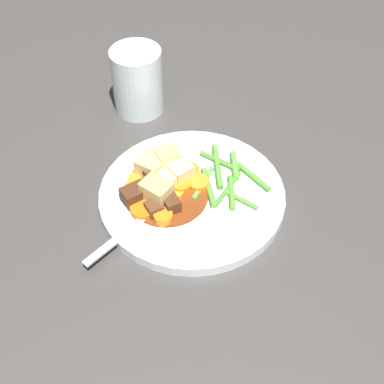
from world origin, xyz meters
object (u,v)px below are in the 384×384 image
dinner_plate (192,196)px  meat_chunk_4 (154,177)px  meat_chunk_3 (135,196)px  potato_chunk_0 (178,172)px  water_glass (138,81)px  meat_chunk_2 (171,204)px  carrot_slice_1 (135,187)px  carrot_slice_0 (140,180)px  carrot_slice_6 (189,172)px  potato_chunk_4 (167,181)px  carrot_slice_2 (181,186)px  potato_chunk_3 (168,160)px  carrot_slice_7 (163,217)px  carrot_slice_3 (198,183)px  meat_chunk_1 (154,209)px  meat_chunk_0 (150,189)px  carrot_slice_5 (143,209)px  carrot_slice_4 (173,192)px  fork (141,220)px  potato_chunk_2 (157,192)px  potato_chunk_1 (152,166)px

dinner_plate → meat_chunk_4: bearing=-30.4°
meat_chunk_3 → meat_chunk_4: bearing=-136.5°
potato_chunk_0 → water_glass: size_ratio=0.34×
meat_chunk_2 → carrot_slice_1: bearing=-45.1°
dinner_plate → carrot_slice_0: 0.07m
carrot_slice_6 → potato_chunk_4: 0.04m
carrot_slice_6 → meat_chunk_2: size_ratio=1.32×
carrot_slice_1 → potato_chunk_4: 0.05m
carrot_slice_2 → meat_chunk_4: (0.03, -0.02, 0.00)m
meat_chunk_2 → water_glass: 0.24m
meat_chunk_2 → carrot_slice_6: bearing=-121.7°
potato_chunk_3 → carrot_slice_7: bearing=75.7°
carrot_slice_3 → meat_chunk_2: bearing=37.4°
meat_chunk_1 → meat_chunk_2: 0.02m
carrot_slice_7 → meat_chunk_0: (0.01, -0.05, 0.00)m
meat_chunk_0 → meat_chunk_3: 0.02m
carrot_slice_5 → carrot_slice_4: bearing=-153.4°
carrot_slice_0 → potato_chunk_0: size_ratio=0.92×
meat_chunk_4 → potato_chunk_0: bearing=-180.0°
carrot_slice_6 → meat_chunk_4: 0.05m
carrot_slice_1 → potato_chunk_3: bearing=-149.0°
carrot_slice_7 → meat_chunk_3: (0.03, -0.04, 0.01)m
carrot_slice_2 → carrot_slice_7: bearing=56.4°
carrot_slice_2 → water_glass: 0.21m
potato_chunk_0 → fork: 0.09m
carrot_slice_1 → meat_chunk_0: bearing=149.4°
carrot_slice_4 → meat_chunk_2: (0.01, 0.02, 0.01)m
carrot_slice_1 → potato_chunk_2: potato_chunk_2 is taller
carrot_slice_1 → meat_chunk_3: meat_chunk_3 is taller
dinner_plate → carrot_slice_2: bearing=-31.9°
carrot_slice_7 → meat_chunk_2: bearing=-127.5°
potato_chunk_1 → carrot_slice_1: bearing=43.0°
fork → potato_chunk_0: bearing=-133.8°
dinner_plate → carrot_slice_2: 0.02m
potato_chunk_0 → meat_chunk_1: 0.07m
carrot_slice_7 → meat_chunk_1: 0.02m
potato_chunk_0 → potato_chunk_2: potato_chunk_2 is taller
dinner_plate → potato_chunk_4: bearing=-26.3°
potato_chunk_1 → meat_chunk_2: size_ratio=1.43×
carrot_slice_7 → meat_chunk_2: meat_chunk_2 is taller
meat_chunk_3 → water_glass: water_glass is taller
carrot_slice_6 → water_glass: size_ratio=0.32×
meat_chunk_3 → potato_chunk_0: bearing=-155.4°
dinner_plate → carrot_slice_4: 0.03m
carrot_slice_1 → carrot_slice_6: bearing=-169.1°
carrot_slice_4 → carrot_slice_6: same height
carrot_slice_4 → carrot_slice_5: size_ratio=0.91×
potato_chunk_1 → meat_chunk_3: potato_chunk_1 is taller
carrot_slice_4 → meat_chunk_2: bearing=74.8°
meat_chunk_3 → dinner_plate: bearing=-178.4°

